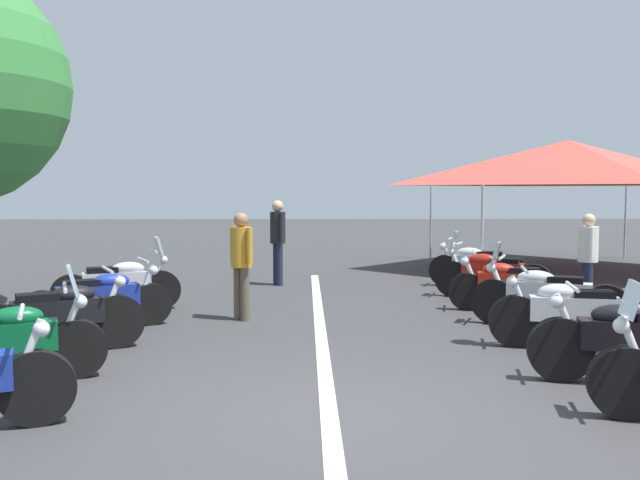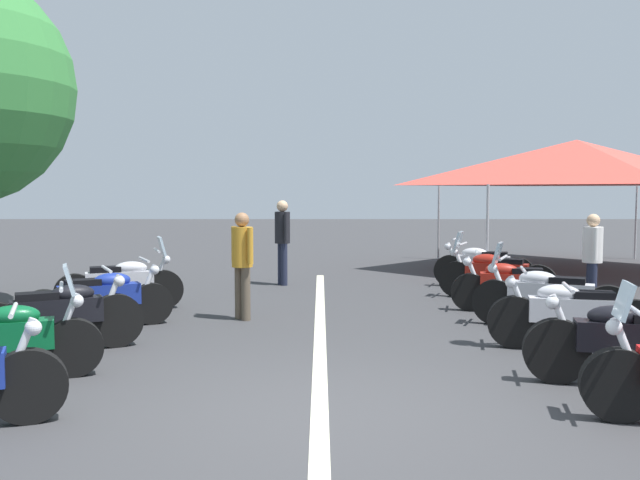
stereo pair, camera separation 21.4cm
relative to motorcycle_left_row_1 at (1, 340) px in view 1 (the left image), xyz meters
The scene contains 16 objects.
ground_plane 3.48m from the motorcycle_left_row_1, 107.14° to the right, with size 80.00×80.00×0.00m, color #38383A.
lane_centre_stripe 3.88m from the motorcycle_left_row_1, 58.85° to the right, with size 13.55×0.16×0.01m, color beige.
motorcycle_left_row_1 is the anchor object (origin of this frame).
motorcycle_left_row_2 1.32m from the motorcycle_left_row_1, ahead, with size 1.08×1.91×1.02m.
motorcycle_left_row_3 2.76m from the motorcycle_left_row_1, ahead, with size 1.10×1.94×0.99m.
motorcycle_left_row_4 4.16m from the motorcycle_left_row_1, ahead, with size 0.93×1.98×1.21m.
motorcycle_right_row_1 6.43m from the motorcycle_left_row_1, 91.10° to the right, with size 0.79×2.11×1.02m.
motorcycle_right_row_2 6.57m from the motorcycle_left_row_1, 77.53° to the right, with size 0.79×2.06×1.01m.
motorcycle_right_row_3 7.12m from the motorcycle_left_row_1, 67.27° to the right, with size 1.06×2.08×1.22m.
motorcycle_right_row_4 7.57m from the motorcycle_left_row_1, 57.78° to the right, with size 0.80×1.95×0.99m.
motorcycle_right_row_5 8.40m from the motorcycle_left_row_1, 50.47° to the right, with size 1.02×1.99×1.22m.
motorcycle_right_row_6 9.44m from the motorcycle_left_row_1, 44.27° to the right, with size 0.94×1.92×1.00m.
bystander_0 4.05m from the motorcycle_left_row_1, 31.67° to the right, with size 0.43×0.37×1.65m.
bystander_3 7.66m from the motorcycle_left_row_1, 19.20° to the right, with size 0.49×0.32×1.77m.
bystander_4 8.92m from the motorcycle_left_row_1, 61.20° to the right, with size 0.52×0.32×1.59m.
event_tent 13.74m from the motorcycle_left_row_1, 44.58° to the right, with size 6.29×6.29×3.20m.
Camera 1 is at (-5.79, 0.21, 1.99)m, focal length 37.86 mm.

